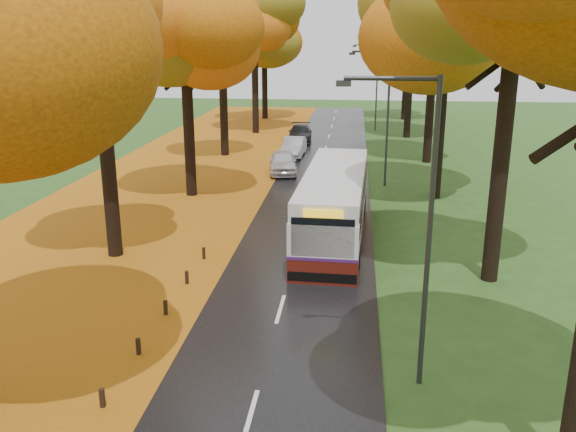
% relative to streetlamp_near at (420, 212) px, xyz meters
% --- Properties ---
extents(road, '(6.50, 90.00, 0.04)m').
position_rel_streetlamp_near_xyz_m(road, '(-3.95, 17.00, -4.69)').
color(road, black).
rests_on(road, ground).
extents(centre_line, '(0.12, 90.00, 0.01)m').
position_rel_streetlamp_near_xyz_m(centre_line, '(-3.95, 17.00, -4.67)').
color(centre_line, silver).
rests_on(centre_line, road).
extents(leaf_verge, '(12.00, 90.00, 0.02)m').
position_rel_streetlamp_near_xyz_m(leaf_verge, '(-12.95, 17.00, -4.70)').
color(leaf_verge, '#7E400B').
rests_on(leaf_verge, ground).
extents(leaf_drift, '(0.90, 90.00, 0.01)m').
position_rel_streetlamp_near_xyz_m(leaf_drift, '(-7.00, 17.00, -4.67)').
color(leaf_drift, '#BA7313').
rests_on(leaf_drift, road).
extents(trees_left, '(9.20, 74.00, 13.88)m').
position_rel_streetlamp_near_xyz_m(trees_left, '(-11.13, 19.06, 4.82)').
color(trees_left, black).
rests_on(trees_left, ground).
extents(trees_right, '(9.30, 74.20, 13.96)m').
position_rel_streetlamp_near_xyz_m(trees_right, '(3.24, 18.91, 4.98)').
color(trees_right, black).
rests_on(trees_right, ground).
extents(bollard_row, '(0.11, 23.51, 0.52)m').
position_rel_streetlamp_near_xyz_m(bollard_row, '(-7.65, -3.30, -4.45)').
color(bollard_row, black).
rests_on(bollard_row, ground).
extents(streetlamp_near, '(2.45, 0.18, 8.00)m').
position_rel_streetlamp_near_xyz_m(streetlamp_near, '(0.00, 0.00, 0.00)').
color(streetlamp_near, '#333538').
rests_on(streetlamp_near, ground).
extents(streetlamp_mid, '(2.45, 0.18, 8.00)m').
position_rel_streetlamp_near_xyz_m(streetlamp_mid, '(0.00, 22.00, 0.00)').
color(streetlamp_mid, '#333538').
rests_on(streetlamp_mid, ground).
extents(streetlamp_far, '(2.45, 0.18, 8.00)m').
position_rel_streetlamp_near_xyz_m(streetlamp_far, '(0.00, 44.00, 0.00)').
color(streetlamp_far, '#333538').
rests_on(streetlamp_far, ground).
extents(bus, '(3.06, 11.55, 3.02)m').
position_rel_streetlamp_near_xyz_m(bus, '(-2.46, 11.85, -3.09)').
color(bus, '#4B130B').
rests_on(bus, road).
extents(car_white, '(2.31, 4.51, 1.47)m').
position_rel_streetlamp_near_xyz_m(car_white, '(-6.30, 24.61, -3.94)').
color(car_white, silver).
rests_on(car_white, road).
extents(car_silver, '(1.62, 4.28, 1.39)m').
position_rel_streetlamp_near_xyz_m(car_silver, '(-6.17, 30.55, -3.98)').
color(car_silver, '#A7A9AF').
rests_on(car_silver, road).
extents(car_dark, '(2.19, 4.87, 1.39)m').
position_rel_streetlamp_near_xyz_m(car_dark, '(-6.30, 37.01, -3.98)').
color(car_dark, black).
rests_on(car_dark, road).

